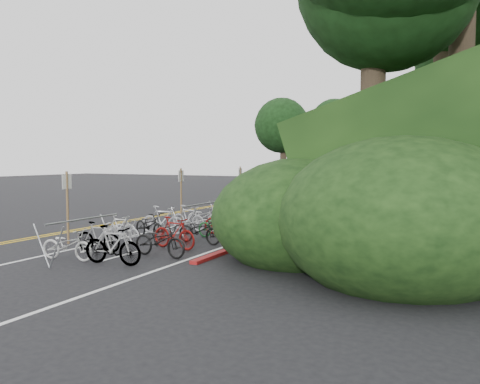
{
  "coord_description": "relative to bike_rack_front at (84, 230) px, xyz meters",
  "views": [
    {
      "loc": [
        12.59,
        -12.78,
        2.91
      ],
      "look_at": [
        2.24,
        7.71,
        1.3
      ],
      "focal_mm": 35.0,
      "sensor_mm": 36.0,
      "label": 1
    }
  ],
  "objects": [
    {
      "name": "ground",
      "position": [
        -2.53,
        2.85,
        -0.86
      ],
      "size": [
        120.0,
        120.0,
        0.0
      ],
      "primitive_type": "plane",
      "color": "black",
      "rests_on": "ground"
    },
    {
      "name": "road_markings",
      "position": [
        -1.9,
        12.95,
        -0.86
      ],
      "size": [
        7.47,
        80.0,
        0.01
      ],
      "color": "gold",
      "rests_on": "ground"
    },
    {
      "name": "red_curb",
      "position": [
        3.17,
        14.85,
        -0.81
      ],
      "size": [
        0.25,
        28.0,
        0.1
      ],
      "primitive_type": "cube",
      "color": "maroon",
      "rests_on": "ground"
    },
    {
      "name": "tree_cluster",
      "position": [
        7.23,
        24.89,
        10.77
      ],
      "size": [
        32.59,
        54.16,
        18.64
      ],
      "color": "#2D2319",
      "rests_on": "ground"
    },
    {
      "name": "bike_rack_front",
      "position": [
        0.0,
        0.0,
        0.0
      ],
      "size": [
        1.16,
        2.72,
        1.2
      ],
      "color": "gray",
      "rests_on": "ground"
    },
    {
      "name": "bike_racks_rest",
      "position": [
        0.47,
        15.85,
        -0.01
      ],
      "size": [
        1.14,
        23.0,
        1.17
      ],
      "color": "gray",
      "rests_on": "ground"
    },
    {
      "name": "signpost_near",
      "position": [
        -2.42,
        1.65,
        0.57
      ],
      "size": [
        0.08,
        0.4,
        2.5
      ],
      "color": "brown",
      "rests_on": "ground"
    },
    {
      "name": "signposts_rest",
      "position": [
        -1.93,
        16.85,
        0.57
      ],
      "size": [
        0.08,
        18.4,
        2.5
      ],
      "color": "brown",
      "rests_on": "ground"
    },
    {
      "name": "bike_front",
      "position": [
        -1.63,
        3.35,
        -0.43
      ],
      "size": [
        0.5,
        1.46,
        0.86
      ],
      "primitive_type": "imported",
      "rotation": [
        0.0,
        0.0,
        1.64
      ],
      "color": "beige",
      "rests_on": "ground"
    },
    {
      "name": "bike_valet",
      "position": [
        0.51,
        3.56,
        -0.38
      ],
      "size": [
        3.34,
        9.36,
        1.1
      ],
      "color": "beige",
      "rests_on": "ground"
    }
  ]
}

